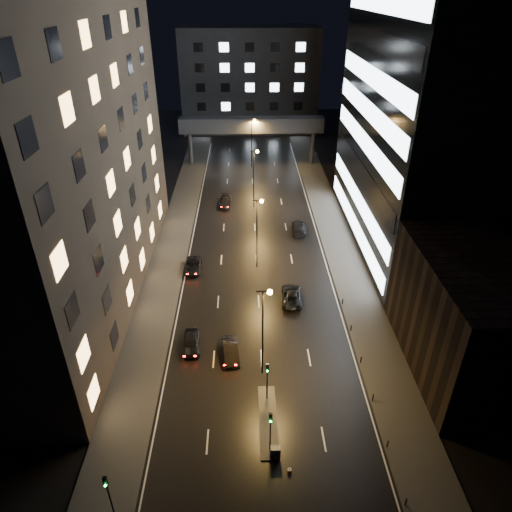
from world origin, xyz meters
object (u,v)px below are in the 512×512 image
object	(u,v)px
car_away_c	(193,266)
car_toward_b	(299,227)
car_away_a	(192,342)
car_toward_a	(292,295)
car_away_d	(225,202)
car_away_b	(231,351)
utility_cabinet	(275,452)

from	to	relation	value
car_away_c	car_toward_b	bearing A→B (deg)	34.11
car_away_a	car_toward_b	xyz separation A→B (m)	(14.35, 26.43, 0.04)
car_toward_a	car_away_d	bearing A→B (deg)	-68.62
car_away_b	utility_cabinet	distance (m)	12.78
car_away_b	car_toward_b	bearing A→B (deg)	62.66
car_away_a	car_toward_a	distance (m)	14.16
car_toward_b	car_toward_a	bearing A→B (deg)	84.85
car_toward_a	car_away_c	bearing A→B (deg)	-26.19
car_away_a	car_toward_b	size ratio (longest dim) A/B	0.81
car_away_a	car_away_c	bearing A→B (deg)	89.70
car_toward_b	car_away_a	bearing A→B (deg)	65.29
car_toward_b	utility_cabinet	size ratio (longest dim) A/B	4.55
car_away_a	car_away_c	size ratio (longest dim) A/B	0.92
car_away_c	utility_cabinet	world-z (taller)	utility_cabinet
car_toward_a	car_toward_b	world-z (taller)	car_toward_b
car_away_d	car_away_b	bearing A→B (deg)	-85.46
car_away_a	car_away_b	bearing A→B (deg)	-23.22
car_away_b	car_toward_b	world-z (taller)	car_toward_b
car_away_c	car_away_b	bearing A→B (deg)	-72.67
car_away_a	car_away_d	xyz separation A→B (m)	(2.38, 36.55, -0.03)
car_toward_a	utility_cabinet	bearing A→B (deg)	84.76
car_toward_b	utility_cabinet	xyz separation A→B (m)	(-6.22, -39.98, -0.04)
car_away_a	car_away_d	distance (m)	36.62
utility_cabinet	car_toward_b	bearing A→B (deg)	81.15
car_toward_a	car_away_b	bearing A→B (deg)	56.47
car_away_d	utility_cabinet	bearing A→B (deg)	-81.67
car_away_a	car_toward_b	distance (m)	30.08
car_away_d	utility_cabinet	size ratio (longest dim) A/B	4.16
car_away_c	car_away_d	bearing A→B (deg)	79.39
car_away_c	car_toward_b	xyz separation A→B (m)	(15.65, 10.87, 0.12)
car_away_a	car_toward_a	xyz separation A→B (m)	(11.50, 8.27, -0.01)
car_away_b	car_toward_b	xyz separation A→B (m)	(10.14, 27.81, 0.05)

